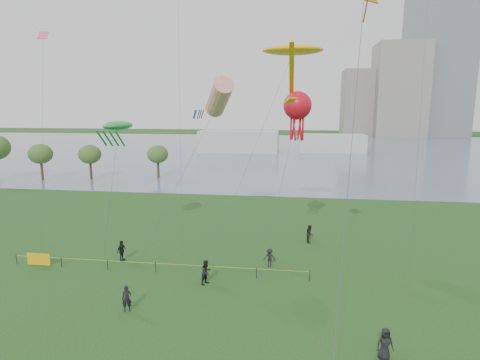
# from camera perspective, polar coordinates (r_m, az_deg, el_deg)

# --- Properties ---
(lake) EXTENTS (400.00, 120.00, 0.08)m
(lake) POSITION_cam_1_polar(r_m,az_deg,el_deg) (117.28, 6.01, 4.17)
(lake) COLOR slate
(lake) RESTS_ON ground_plane
(building_mid) EXTENTS (20.00, 20.00, 38.00)m
(building_mid) POSITION_cam_1_polar(r_m,az_deg,el_deg) (183.56, 21.63, 11.73)
(building_mid) COLOR gray
(building_mid) RESTS_ON ground_plane
(building_low) EXTENTS (16.00, 18.00, 28.00)m
(building_low) POSITION_cam_1_polar(r_m,az_deg,el_deg) (186.67, 16.84, 10.45)
(building_low) COLOR gray
(building_low) RESTS_ON ground_plane
(pavilion_left) EXTENTS (22.00, 8.00, 6.00)m
(pavilion_left) POSITION_cam_1_polar(r_m,az_deg,el_deg) (113.04, -0.17, 5.51)
(pavilion_left) COLOR silver
(pavilion_left) RESTS_ON ground_plane
(pavilion_right) EXTENTS (18.00, 7.00, 5.00)m
(pavilion_right) POSITION_cam_1_polar(r_m,az_deg,el_deg) (115.45, 12.98, 5.10)
(pavilion_right) COLOR silver
(pavilion_right) RESTS_ON ground_plane
(trees) EXTENTS (31.34, 11.02, 7.99)m
(trees) POSITION_cam_1_polar(r_m,az_deg,el_deg) (77.58, -25.20, 3.68)
(trees) COLOR #3B261A
(trees) RESTS_ON ground_plane
(fence) EXTENTS (24.07, 0.07, 1.05)m
(fence) POSITION_cam_1_polar(r_m,az_deg,el_deg) (35.43, -21.45, -10.75)
(fence) COLOR black
(fence) RESTS_ON ground_plane
(spectator_a) EXTENTS (1.04, 1.12, 1.83)m
(spectator_a) POSITION_cam_1_polar(r_m,az_deg,el_deg) (30.34, -4.81, -12.93)
(spectator_a) COLOR black
(spectator_a) RESTS_ON ground_plane
(spectator_b) EXTENTS (1.11, 0.80, 1.55)m
(spectator_b) POSITION_cam_1_polar(r_m,az_deg,el_deg) (33.35, 4.21, -10.94)
(spectator_b) COLOR black
(spectator_b) RESTS_ON ground_plane
(spectator_c) EXTENTS (0.65, 1.11, 1.78)m
(spectator_c) POSITION_cam_1_polar(r_m,az_deg,el_deg) (35.85, -16.49, -9.61)
(spectator_c) COLOR black
(spectator_c) RESTS_ON ground_plane
(spectator_d) EXTENTS (0.94, 0.69, 1.75)m
(spectator_d) POSITION_cam_1_polar(r_m,az_deg,el_deg) (23.55, 19.93, -21.09)
(spectator_d) COLOR black
(spectator_d) RESTS_ON ground_plane
(spectator_f) EXTENTS (0.72, 0.59, 1.71)m
(spectator_f) POSITION_cam_1_polar(r_m,az_deg,el_deg) (27.63, -15.80, -15.92)
(spectator_f) COLOR black
(spectator_f) RESTS_ON ground_plane
(spectator_g) EXTENTS (0.77, 0.93, 1.74)m
(spectator_g) POSITION_cam_1_polar(r_m,az_deg,el_deg) (39.32, 9.89, -7.55)
(spectator_g) COLOR black
(spectator_g) RESTS_ON ground_plane
(kite_stingray) EXTENTS (9.09, 11.55, 18.27)m
(kite_stingray) POSITION_cam_1_polar(r_m,az_deg,el_deg) (37.73, 7.50, 17.77)
(kite_stingray) COLOR #3F3F42
(kite_windsock) EXTENTS (7.83, 8.12, 15.72)m
(kite_windsock) POSITION_cam_1_polar(r_m,az_deg,el_deg) (39.38, -3.01, 11.66)
(kite_windsock) COLOR #3F3F42
(kite_creature) EXTENTS (2.22, 4.49, 11.62)m
(kite_creature) POSITION_cam_1_polar(r_m,az_deg,el_deg) (37.32, -17.00, 7.36)
(kite_creature) COLOR #3F3F42
(kite_octopus) EXTENTS (3.61, 5.27, 14.16)m
(kite_octopus) POSITION_cam_1_polar(r_m,az_deg,el_deg) (34.37, 8.17, 10.34)
(kite_octopus) COLOR #3F3F42
(kite_delta) EXTENTS (3.12, 12.96, 19.67)m
(kite_delta) POSITION_cam_1_polar(r_m,az_deg,el_deg) (23.53, 17.14, 22.43)
(kite_delta) COLOR #3F3F42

